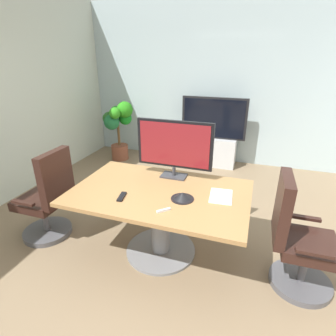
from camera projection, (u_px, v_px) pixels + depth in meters
ground_plane at (164, 259)px, 2.87m from camera, size 7.36×7.36×0.00m
wall_back_glass_partition at (220, 85)px, 5.05m from camera, size 5.33×0.10×2.98m
conference_table at (160, 209)px, 2.78m from camera, size 1.77×1.11×0.76m
office_chair_left at (48, 202)px, 3.08m from camera, size 0.60×0.57×1.09m
office_chair_right at (297, 243)px, 2.41m from camera, size 0.60×0.58×1.09m
tv_monitor at (174, 146)px, 2.88m from camera, size 0.84×0.18×0.64m
wall_display_unit at (212, 143)px, 5.16m from camera, size 1.20×0.36×1.31m
potted_plant at (118, 125)px, 5.33m from camera, size 0.64×0.53×1.18m
conference_phone at (182, 196)px, 2.54m from camera, size 0.22×0.22×0.07m
remote_control at (122, 197)px, 2.57m from camera, size 0.08×0.18×0.02m
whiteboard_marker at (164, 210)px, 2.35m from camera, size 0.11×0.11×0.02m
paper_notepad at (221, 196)px, 2.59m from camera, size 0.24×0.32×0.01m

